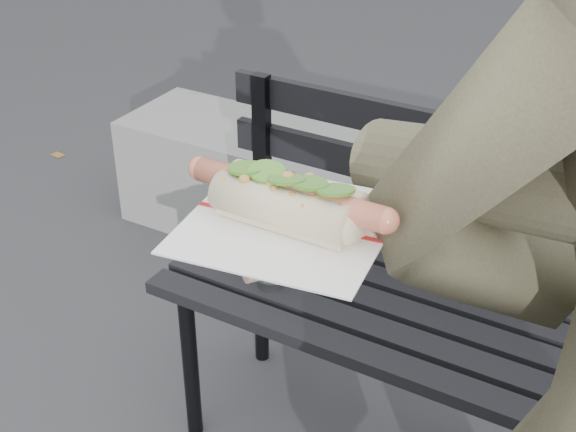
% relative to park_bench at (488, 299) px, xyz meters
% --- Properties ---
extents(park_bench, '(1.50, 0.44, 0.88)m').
position_rel_park_bench_xyz_m(park_bench, '(0.00, 0.00, 0.00)').
color(park_bench, black).
rests_on(park_bench, ground).
extents(concrete_block, '(1.20, 0.40, 0.40)m').
position_rel_park_bench_xyz_m(concrete_block, '(-0.94, 0.71, -0.32)').
color(concrete_block, slate).
rests_on(concrete_block, ground).
extents(held_hotdog, '(0.62, 0.32, 0.20)m').
position_rel_park_bench_xyz_m(held_hotdog, '(0.19, -0.81, 0.70)').
color(held_hotdog, '#463F2E').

